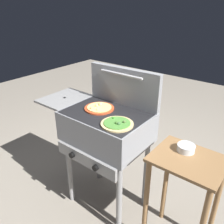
{
  "coord_description": "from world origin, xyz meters",
  "views": [
    {
      "loc": [
        1.03,
        -1.23,
        1.68
      ],
      "look_at": [
        0.05,
        0.0,
        0.92
      ],
      "focal_mm": 37.83,
      "sensor_mm": 36.0,
      "label": 1
    }
  ],
  "objects_px": {
    "topping_bowl_near": "(186,148)",
    "grill": "(105,129)",
    "pizza_cheese": "(99,108)",
    "pizza_veggie": "(117,124)",
    "prep_table": "(184,186)"
  },
  "relations": [
    {
      "from": "pizza_veggie",
      "to": "prep_table",
      "type": "relative_size",
      "value": 0.29
    },
    {
      "from": "pizza_cheese",
      "to": "topping_bowl_near",
      "type": "xyz_separation_m",
      "value": [
        0.7,
        0.05,
        -0.11
      ]
    },
    {
      "from": "grill",
      "to": "pizza_veggie",
      "type": "height_order",
      "value": "pizza_veggie"
    },
    {
      "from": "pizza_cheese",
      "to": "topping_bowl_near",
      "type": "bearing_deg",
      "value": 4.16
    },
    {
      "from": "grill",
      "to": "prep_table",
      "type": "xyz_separation_m",
      "value": [
        0.67,
        0.0,
        -0.2
      ]
    },
    {
      "from": "grill",
      "to": "prep_table",
      "type": "bearing_deg",
      "value": 0.37
    },
    {
      "from": "prep_table",
      "to": "topping_bowl_near",
      "type": "distance_m",
      "value": 0.26
    },
    {
      "from": "pizza_cheese",
      "to": "pizza_veggie",
      "type": "height_order",
      "value": "same"
    },
    {
      "from": "prep_table",
      "to": "topping_bowl_near",
      "type": "height_order",
      "value": "topping_bowl_near"
    },
    {
      "from": "grill",
      "to": "pizza_veggie",
      "type": "bearing_deg",
      "value": -27.29
    },
    {
      "from": "pizza_cheese",
      "to": "prep_table",
      "type": "distance_m",
      "value": 0.83
    },
    {
      "from": "pizza_cheese",
      "to": "pizza_veggie",
      "type": "bearing_deg",
      "value": -23.67
    },
    {
      "from": "grill",
      "to": "pizza_veggie",
      "type": "distance_m",
      "value": 0.26
    },
    {
      "from": "grill",
      "to": "topping_bowl_near",
      "type": "distance_m",
      "value": 0.63
    },
    {
      "from": "topping_bowl_near",
      "to": "grill",
      "type": "bearing_deg",
      "value": -173.7
    }
  ]
}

